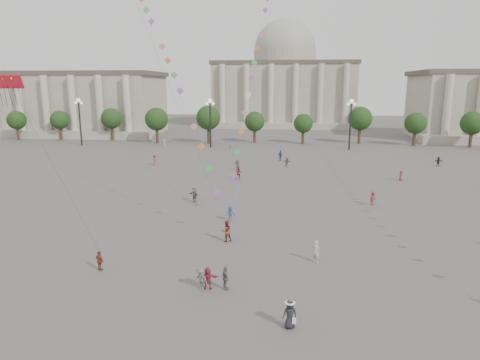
# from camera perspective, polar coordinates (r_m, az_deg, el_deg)

# --- Properties ---
(ground) EXTENTS (360.00, 360.00, 0.00)m
(ground) POSITION_cam_1_polar(r_m,az_deg,el_deg) (26.37, 0.87, -18.06)
(ground) COLOR #504E4C
(ground) RESTS_ON ground
(hall_west) EXTENTS (84.00, 26.22, 17.20)m
(hall_west) POSITION_cam_1_polar(r_m,az_deg,el_deg) (139.86, -27.31, 9.07)
(hall_west) COLOR #9F9685
(hall_west) RESTS_ON ground
(hall_central) EXTENTS (48.30, 34.30, 35.50)m
(hall_central) POSITION_cam_1_polar(r_m,az_deg,el_deg) (151.85, 5.88, 12.73)
(hall_central) COLOR #9F9685
(hall_central) RESTS_ON ground
(tree_row) EXTENTS (137.12, 5.12, 8.00)m
(tree_row) POSITION_cam_1_polar(r_m,az_deg,el_deg) (100.95, 5.34, 7.87)
(tree_row) COLOR #332319
(tree_row) RESTS_ON ground
(lamp_post_far_west) EXTENTS (2.00, 0.90, 10.65)m
(lamp_post_far_west) POSITION_cam_1_polar(r_m,az_deg,el_deg) (104.13, -20.64, 8.36)
(lamp_post_far_west) COLOR #262628
(lamp_post_far_west) RESTS_ON ground
(lamp_post_mid_west) EXTENTS (2.00, 0.90, 10.65)m
(lamp_post_mid_west) POSITION_cam_1_polar(r_m,az_deg,el_deg) (94.39, -4.00, 8.77)
(lamp_post_mid_west) COLOR #262628
(lamp_post_mid_west) RESTS_ON ground
(lamp_post_mid_east) EXTENTS (2.00, 0.90, 10.65)m
(lamp_post_mid_east) POSITION_cam_1_polar(r_m,az_deg,el_deg) (93.68, 14.56, 8.38)
(lamp_post_mid_east) COLOR #262628
(lamp_post_mid_east) RESTS_ON ground
(person_crowd_0) EXTENTS (1.12, 1.06, 1.87)m
(person_crowd_0) POSITION_cam_1_polar(r_m,az_deg,el_deg) (78.41, 5.40, 3.27)
(person_crowd_0) COLOR navy
(person_crowd_0) RESTS_ON ground
(person_crowd_4) EXTENTS (1.45, 0.93, 1.50)m
(person_crowd_4) POSITION_cam_1_polar(r_m,az_deg,el_deg) (92.34, -1.29, 4.60)
(person_crowd_4) COLOR #B4B4B0
(person_crowd_4) RESTS_ON ground
(person_crowd_6) EXTENTS (1.17, 0.94, 1.58)m
(person_crowd_6) POSITION_cam_1_polar(r_m,az_deg,el_deg) (29.38, -5.25, -12.99)
(person_crowd_6) COLOR #5E5D62
(person_crowd_6) RESTS_ON ground
(person_crowd_8) EXTENTS (1.15, 1.19, 1.63)m
(person_crowd_8) POSITION_cam_1_polar(r_m,az_deg,el_deg) (51.09, 17.30, -2.36)
(person_crowd_8) COLOR maroon
(person_crowd_8) RESTS_ON ground
(person_crowd_9) EXTENTS (1.59, 0.89, 1.63)m
(person_crowd_9) POSITION_cam_1_polar(r_m,az_deg,el_deg) (79.85, 24.94, 2.24)
(person_crowd_9) COLOR black
(person_crowd_9) RESTS_ON ground
(person_crowd_10) EXTENTS (0.77, 0.81, 1.86)m
(person_crowd_10) POSITION_cam_1_polar(r_m,az_deg,el_deg) (95.39, -10.03, 4.77)
(person_crowd_10) COLOR silver
(person_crowd_10) RESTS_ON ground
(person_crowd_12) EXTENTS (1.58, 0.90, 1.62)m
(person_crowd_12) POSITION_cam_1_polar(r_m,az_deg,el_deg) (72.52, 6.28, 2.40)
(person_crowd_12) COLOR slate
(person_crowd_12) RESTS_ON ground
(person_crowd_13) EXTENTS (0.76, 0.73, 1.75)m
(person_crowd_13) POSITION_cam_1_polar(r_m,az_deg,el_deg) (34.00, 10.11, -9.34)
(person_crowd_13) COLOR #BABAB6
(person_crowd_13) RESTS_ON ground
(person_crowd_16) EXTENTS (1.02, 0.49, 1.68)m
(person_crowd_16) POSITION_cam_1_polar(r_m,az_deg,el_deg) (69.64, -0.36, 2.09)
(person_crowd_16) COLOR slate
(person_crowd_16) RESTS_ON ground
(person_crowd_17) EXTENTS (0.82, 1.27, 1.85)m
(person_crowd_17) POSITION_cam_1_polar(r_m,az_deg,el_deg) (74.97, -11.29, 2.65)
(person_crowd_17) COLOR maroon
(person_crowd_17) RESTS_ON ground
(person_crowd_19) EXTENTS (1.61, 1.42, 1.76)m
(person_crowd_19) POSITION_cam_1_polar(r_m,az_deg,el_deg) (50.32, -6.10, -2.00)
(person_crowd_19) COLOR slate
(person_crowd_19) RESTS_ON ground
(person_crowd_20) EXTENTS (0.65, 0.83, 1.50)m
(person_crowd_20) POSITION_cam_1_polar(r_m,az_deg,el_deg) (65.81, 20.67, 0.58)
(person_crowd_20) COLOR #982942
(person_crowd_20) RESTS_ON ground
(person_crowd_21) EXTENTS (1.00, 0.81, 1.95)m
(person_crowd_21) POSITION_cam_1_polar(r_m,az_deg,el_deg) (62.22, -0.17, 0.96)
(person_crowd_21) COLOR maroon
(person_crowd_21) RESTS_ON ground
(tourist_0) EXTENTS (0.96, 0.77, 1.52)m
(tourist_0) POSITION_cam_1_polar(r_m,az_deg,el_deg) (33.71, -18.20, -10.20)
(tourist_0) COLOR maroon
(tourist_0) RESTS_ON ground
(tourist_2) EXTENTS (1.47, 0.58, 1.55)m
(tourist_2) POSITION_cam_1_polar(r_m,az_deg,el_deg) (29.47, -4.31, -12.92)
(tourist_2) COLOR #9D2A3A
(tourist_2) RESTS_ON ground
(tourist_3) EXTENTS (0.83, 1.06, 1.67)m
(tourist_3) POSITION_cam_1_polar(r_m,az_deg,el_deg) (29.30, -1.94, -12.92)
(tourist_3) COLOR slate
(tourist_3) RESTS_ON ground
(kite_flyer_0) EXTENTS (1.15, 1.06, 1.91)m
(kite_flyer_0) POSITION_cam_1_polar(r_m,az_deg,el_deg) (37.69, -1.83, -6.81)
(kite_flyer_0) COLOR brown
(kite_flyer_0) RESTS_ON ground
(kite_flyer_1) EXTENTS (1.11, 0.88, 1.51)m
(kite_flyer_1) POSITION_cam_1_polar(r_m,az_deg,el_deg) (43.37, -1.31, -4.48)
(kite_flyer_1) COLOR navy
(kite_flyer_1) RESTS_ON ground
(hat_person) EXTENTS (0.95, 0.78, 1.69)m
(hat_person) POSITION_cam_1_polar(r_m,az_deg,el_deg) (25.27, 6.65, -17.30)
(hat_person) COLOR black
(hat_person) RESTS_ON ground
(dragon_kite) EXTENTS (5.00, 1.90, 14.69)m
(dragon_kite) POSITION_cam_1_polar(r_m,az_deg,el_deg) (37.82, -28.30, 10.29)
(dragon_kite) COLOR red
(dragon_kite) RESTS_ON ground
(kite_train_west) EXTENTS (24.07, 32.37, 56.31)m
(kite_train_west) POSITION_cam_1_polar(r_m,az_deg,el_deg) (56.27, -12.95, 21.76)
(kite_train_west) COLOR #3F3F3F
(kite_train_west) RESTS_ON ground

